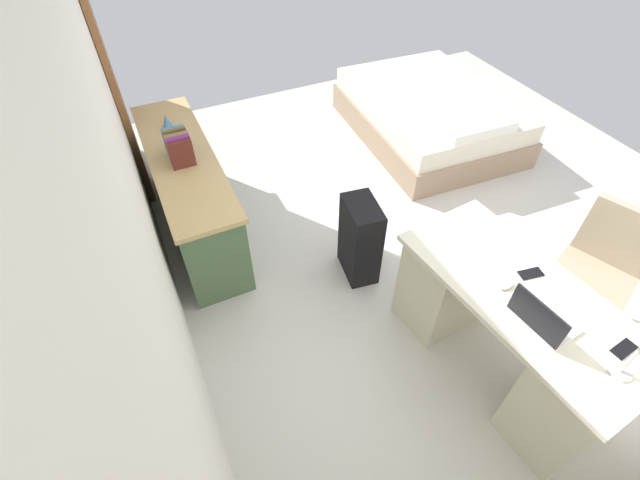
% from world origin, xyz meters
% --- Properties ---
extents(ground_plane, '(5.64, 5.64, 0.00)m').
position_xyz_m(ground_plane, '(0.00, 0.00, 0.00)').
color(ground_plane, beige).
extents(wall_back, '(4.64, 0.10, 2.79)m').
position_xyz_m(wall_back, '(0.00, 2.04, 1.40)').
color(wall_back, white).
rests_on(wall_back, ground_plane).
extents(door_wooden, '(0.88, 0.05, 2.04)m').
position_xyz_m(door_wooden, '(1.77, 1.96, 1.02)').
color(door_wooden, brown).
rests_on(door_wooden, ground_plane).
extents(desk, '(1.50, 0.81, 0.76)m').
position_xyz_m(desk, '(-1.30, 0.23, 0.39)').
color(desk, beige).
rests_on(desk, ground_plane).
extents(office_chair, '(0.60, 0.60, 0.94)m').
position_xyz_m(office_chair, '(-1.24, -0.53, 0.42)').
color(office_chair, black).
rests_on(office_chair, ground_plane).
extents(credenza, '(1.80, 0.48, 0.74)m').
position_xyz_m(credenza, '(0.83, 1.65, 0.37)').
color(credenza, '#4C6B47').
rests_on(credenza, ground_plane).
extents(bed, '(1.98, 1.51, 0.58)m').
position_xyz_m(bed, '(1.20, -0.98, 0.24)').
color(bed, gray).
rests_on(bed, ground_plane).
extents(suitcase_black, '(0.39, 0.27, 0.67)m').
position_xyz_m(suitcase_black, '(-0.20, 0.64, 0.34)').
color(suitcase_black, black).
rests_on(suitcase_black, ground_plane).
extents(laptop, '(0.33, 0.25, 0.21)m').
position_xyz_m(laptop, '(-1.48, 0.32, 0.80)').
color(laptop, silver).
rests_on(laptop, desk).
extents(computer_mouse, '(0.07, 0.11, 0.03)m').
position_xyz_m(computer_mouse, '(-1.21, 0.30, 0.77)').
color(computer_mouse, white).
rests_on(computer_mouse, desk).
extents(cell_phone_near_laptop, '(0.08, 0.14, 0.01)m').
position_xyz_m(cell_phone_near_laptop, '(-1.77, 0.05, 0.76)').
color(cell_phone_near_laptop, black).
rests_on(cell_phone_near_laptop, desk).
extents(cell_phone_by_mouse, '(0.09, 0.15, 0.01)m').
position_xyz_m(cell_phone_by_mouse, '(-1.21, 0.11, 0.76)').
color(cell_phone_by_mouse, black).
rests_on(cell_phone_by_mouse, desk).
extents(desk_lamp, '(0.16, 0.11, 0.34)m').
position_xyz_m(desk_lamp, '(-1.80, 0.17, 1.01)').
color(desk_lamp, silver).
rests_on(desk_lamp, desk).
extents(book_row, '(0.28, 0.17, 0.23)m').
position_xyz_m(book_row, '(0.78, 1.66, 0.85)').
color(book_row, '#5A251E').
rests_on(book_row, credenza).
extents(figurine_small, '(0.08, 0.08, 0.11)m').
position_xyz_m(figurine_small, '(1.27, 1.66, 0.80)').
color(figurine_small, '#4C7FBF').
rests_on(figurine_small, credenza).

